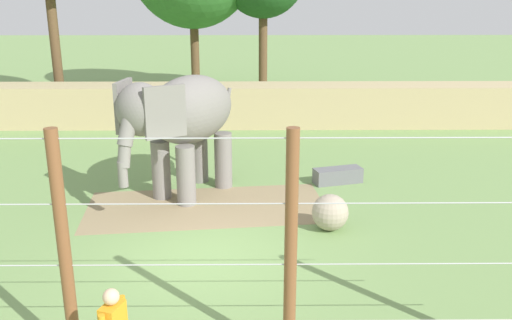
{
  "coord_description": "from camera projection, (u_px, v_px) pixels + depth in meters",
  "views": [
    {
      "loc": [
        1.03,
        -10.46,
        5.38
      ],
      "look_at": [
        1.15,
        2.41,
        1.4
      ],
      "focal_mm": 38.6,
      "sensor_mm": 36.0,
      "label": 1
    }
  ],
  "objects": [
    {
      "name": "ground_plane",
      "position": [
        203.0,
        257.0,
        11.58
      ],
      "size": [
        120.0,
        120.0,
        0.0
      ],
      "primitive_type": "plane",
      "color": "#759956"
    },
    {
      "name": "dirt_patch",
      "position": [
        207.0,
        207.0,
        14.27
      ],
      "size": [
        6.42,
        3.47,
        0.01
      ],
      "primitive_type": "cube",
      "rotation": [
        0.0,
        0.0,
        0.11
      ],
      "color": "#937F5B",
      "rests_on": "ground"
    },
    {
      "name": "elephant",
      "position": [
        183.0,
        117.0,
        14.43
      ],
      "size": [
        3.33,
        3.99,
        3.31
      ],
      "color": "gray",
      "rests_on": "ground"
    },
    {
      "name": "embankment_wall",
      "position": [
        226.0,
        105.0,
        22.68
      ],
      "size": [
        36.0,
        1.8,
        1.68
      ],
      "primitive_type": "cube",
      "color": "tan",
      "rests_on": "ground"
    },
    {
      "name": "enrichment_ball",
      "position": [
        330.0,
        212.0,
        12.81
      ],
      "size": [
        0.86,
        0.86,
        0.86
      ],
      "primitive_type": "sphere",
      "color": "tan",
      "rests_on": "ground"
    },
    {
      "name": "cable_fence",
      "position": [
        179.0,
        251.0,
        7.85
      ],
      "size": [
        11.17,
        0.19,
        3.63
      ],
      "color": "brown",
      "rests_on": "ground"
    },
    {
      "name": "feed_trough",
      "position": [
        338.0,
        175.0,
        16.01
      ],
      "size": [
        1.48,
        0.86,
        0.44
      ],
      "color": "slate",
      "rests_on": "ground"
    }
  ]
}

